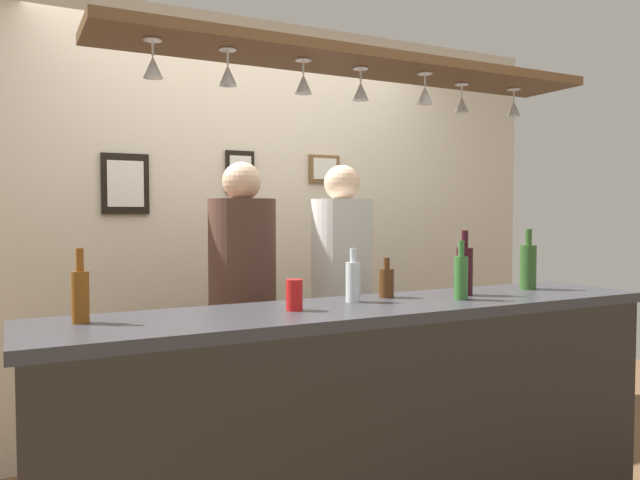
{
  "coord_description": "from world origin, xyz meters",
  "views": [
    {
      "loc": [
        -1.33,
        -2.5,
        1.41
      ],
      "look_at": [
        0.0,
        0.1,
        1.27
      ],
      "focal_mm": 34.21,
      "sensor_mm": 36.0,
      "label": 1
    }
  ],
  "objects": [
    {
      "name": "bar_counter",
      "position": [
        0.0,
        -0.5,
        0.69
      ],
      "size": [
        2.7,
        0.55,
        1.02
      ],
      "color": "#38383D",
      "rests_on": "ground_plane"
    },
    {
      "name": "picture_frame_crest",
      "position": [
        -0.06,
        1.06,
        1.65
      ],
      "size": [
        0.18,
        0.02,
        0.26
      ],
      "color": "black",
      "rests_on": "back_wall"
    },
    {
      "name": "hanging_wineglass_far_right",
      "position": [
        0.87,
        -0.27,
        1.91
      ],
      "size": [
        0.07,
        0.07,
        0.13
      ],
      "color": "silver",
      "rests_on": "overhead_glass_rack"
    },
    {
      "name": "bottle_beer_green_import",
      "position": [
        0.43,
        -0.41,
        1.13
      ],
      "size": [
        0.06,
        0.06,
        0.26
      ],
      "color": "#336B2D",
      "rests_on": "bar_counter"
    },
    {
      "name": "bottle_beer_amber_tall",
      "position": [
        -1.11,
        -0.26,
        1.12
      ],
      "size": [
        0.06,
        0.06,
        0.26
      ],
      "color": "brown",
      "rests_on": "bar_counter"
    },
    {
      "name": "hanging_wineglass_left",
      "position": [
        -0.6,
        -0.33,
        1.91
      ],
      "size": [
        0.07,
        0.07,
        0.13
      ],
      "color": "silver",
      "rests_on": "overhead_glass_rack"
    },
    {
      "name": "bottle_wine_dark_red",
      "position": [
        0.54,
        -0.31,
        1.14
      ],
      "size": [
        0.08,
        0.08,
        0.3
      ],
      "color": "#380F19",
      "rests_on": "bar_counter"
    },
    {
      "name": "hanging_wineglass_far_left",
      "position": [
        -0.87,
        -0.33,
        1.91
      ],
      "size": [
        0.07,
        0.07,
        0.13
      ],
      "color": "silver",
      "rests_on": "overhead_glass_rack"
    },
    {
      "name": "back_wall",
      "position": [
        0.0,
        1.1,
        1.3
      ],
      "size": [
        4.4,
        0.06,
        2.6
      ],
      "primitive_type": "cube",
      "color": "beige",
      "rests_on": "ground_plane"
    },
    {
      "name": "bottle_champagne_green",
      "position": [
        0.97,
        -0.28,
        1.14
      ],
      "size": [
        0.08,
        0.08,
        0.3
      ],
      "color": "#2D5623",
      "rests_on": "bar_counter"
    },
    {
      "name": "hanging_wineglass_center_right",
      "position": [
        0.28,
        -0.35,
        1.91
      ],
      "size": [
        0.07,
        0.07,
        0.13
      ],
      "color": "silver",
      "rests_on": "overhead_glass_rack"
    },
    {
      "name": "person_middle_brown_shirt",
      "position": [
        -0.28,
        0.4,
        1.0
      ],
      "size": [
        0.34,
        0.34,
        1.66
      ],
      "color": "#2D334C",
      "rests_on": "ground_plane"
    },
    {
      "name": "hanging_wineglass_right",
      "position": [
        0.57,
        -0.24,
        1.91
      ],
      "size": [
        0.07,
        0.07,
        0.13
      ],
      "color": "silver",
      "rests_on": "overhead_glass_rack"
    },
    {
      "name": "bottle_soda_clear",
      "position": [
        -0.02,
        -0.26,
        1.11
      ],
      "size": [
        0.06,
        0.06,
        0.23
      ],
      "color": "silver",
      "rests_on": "bar_counter"
    },
    {
      "name": "bottle_beer_brown_stubby",
      "position": [
        0.18,
        -0.21,
        1.09
      ],
      "size": [
        0.07,
        0.07,
        0.18
      ],
      "color": "#512D14",
      "rests_on": "bar_counter"
    },
    {
      "name": "picture_frame_caricature",
      "position": [
        -0.74,
        1.06,
        1.56
      ],
      "size": [
        0.26,
        0.02,
        0.34
      ],
      "color": "black",
      "rests_on": "back_wall"
    },
    {
      "name": "picture_frame_upper_small",
      "position": [
        0.52,
        1.06,
        1.69
      ],
      "size": [
        0.22,
        0.02,
        0.18
      ],
      "color": "brown",
      "rests_on": "back_wall"
    },
    {
      "name": "person_right_white_patterned_shirt",
      "position": [
        0.29,
        0.4,
        1.0
      ],
      "size": [
        0.34,
        0.34,
        1.66
      ],
      "color": "#2D334C",
      "rests_on": "ground_plane"
    },
    {
      "name": "hanging_wineglass_center",
      "position": [
        -0.01,
        -0.3,
        1.91
      ],
      "size": [
        0.07,
        0.07,
        0.13
      ],
      "color": "silver",
      "rests_on": "overhead_glass_rack"
    },
    {
      "name": "overhead_glass_rack",
      "position": [
        0.0,
        -0.3,
        2.03
      ],
      "size": [
        2.2,
        0.36,
        0.04
      ],
      "primitive_type": "cube",
      "color": "brown"
    },
    {
      "name": "drink_can",
      "position": [
        -0.34,
        -0.35,
        1.08
      ],
      "size": [
        0.07,
        0.07,
        0.12
      ],
      "primitive_type": "cylinder",
      "color": "red",
      "rests_on": "bar_counter"
    },
    {
      "name": "hanging_wineglass_center_left",
      "position": [
        -0.29,
        -0.31,
        1.91
      ],
      "size": [
        0.07,
        0.07,
        0.13
      ],
      "color": "silver",
      "rests_on": "overhead_glass_rack"
    }
  ]
}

